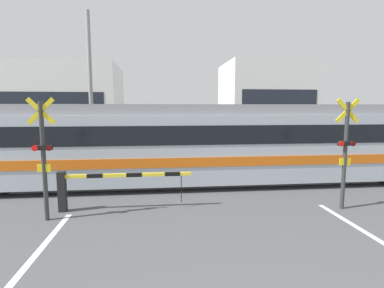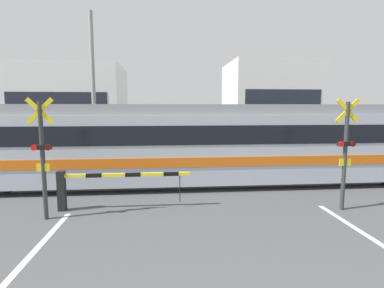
% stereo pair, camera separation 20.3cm
% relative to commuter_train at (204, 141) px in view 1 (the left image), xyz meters
% --- Properties ---
extents(rail_track_near, '(50.00, 0.10, 0.08)m').
position_rel_commuter_train_xyz_m(rail_track_near, '(-0.52, -0.72, -1.56)').
color(rail_track_near, gray).
rests_on(rail_track_near, ground_plane).
extents(rail_track_far, '(50.00, 0.10, 0.08)m').
position_rel_commuter_train_xyz_m(rail_track_far, '(-0.52, 0.72, -1.56)').
color(rail_track_far, gray).
rests_on(rail_track_far, ground_plane).
extents(commuter_train, '(22.00, 2.82, 2.98)m').
position_rel_commuter_train_xyz_m(commuter_train, '(0.00, 0.00, 0.00)').
color(commuter_train, '#ADB7C1').
rests_on(commuter_train, ground_plane).
extents(crossing_barrier_near, '(3.69, 0.20, 1.12)m').
position_rel_commuter_train_xyz_m(crossing_barrier_near, '(-3.43, -2.71, -0.83)').
color(crossing_barrier_near, black).
rests_on(crossing_barrier_near, ground_plane).
extents(crossing_barrier_far, '(3.69, 0.20, 1.12)m').
position_rel_commuter_train_xyz_m(crossing_barrier_far, '(2.39, 3.22, -0.83)').
color(crossing_barrier_far, black).
rests_on(crossing_barrier_far, ground_plane).
extents(crossing_signal_left, '(0.68, 0.15, 3.13)m').
position_rel_commuter_train_xyz_m(crossing_signal_left, '(-4.55, -3.34, 0.12)').
color(crossing_signal_left, '#333333').
rests_on(crossing_signal_left, ground_plane).
extents(crossing_signal_right, '(0.68, 0.15, 3.13)m').
position_rel_commuter_train_xyz_m(crossing_signal_right, '(3.51, -3.34, 0.12)').
color(crossing_signal_right, '#333333').
rests_on(crossing_signal_right, ground_plane).
extents(pedestrian, '(0.38, 0.22, 1.66)m').
position_rel_commuter_train_xyz_m(pedestrian, '(-0.09, 6.69, -0.65)').
color(pedestrian, brown).
rests_on(pedestrian, ground_plane).
extents(building_left_of_street, '(7.86, 5.99, 6.00)m').
position_rel_commuter_train_xyz_m(building_left_of_street, '(-8.63, 12.72, 1.40)').
color(building_left_of_street, white).
rests_on(building_left_of_street, ground_plane).
extents(building_right_of_street, '(6.63, 5.99, 6.39)m').
position_rel_commuter_train_xyz_m(building_right_of_street, '(6.97, 12.72, 1.60)').
color(building_right_of_street, white).
rests_on(building_right_of_street, ground_plane).
extents(utility_pole_streetside, '(0.22, 0.22, 7.93)m').
position_rel_commuter_train_xyz_m(utility_pole_streetside, '(-5.30, 5.72, 2.36)').
color(utility_pole_streetside, gray).
rests_on(utility_pole_streetside, ground_plane).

